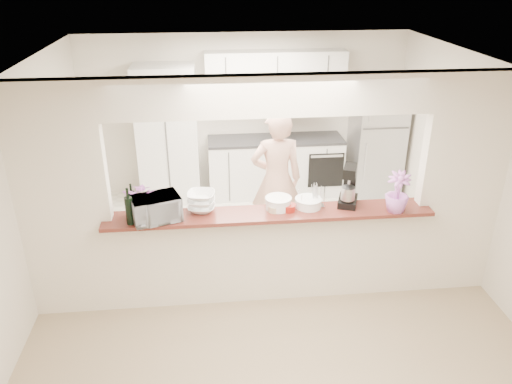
{
  "coord_description": "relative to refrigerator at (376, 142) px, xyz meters",
  "views": [
    {
      "loc": [
        -0.61,
        -4.59,
        3.46
      ],
      "look_at": [
        -0.11,
        0.3,
        1.16
      ],
      "focal_mm": 35.0,
      "sensor_mm": 36.0,
      "label": 1
    }
  ],
  "objects": [
    {
      "name": "floor",
      "position": [
        -2.05,
        -2.65,
        -0.85
      ],
      "size": [
        6.0,
        6.0,
        0.0
      ],
      "primitive_type": "plane",
      "color": "#9D896A",
      "rests_on": "ground"
    },
    {
      "name": "tile_overlay",
      "position": [
        -2.05,
        -1.1,
        -0.84
      ],
      "size": [
        5.0,
        2.9,
        0.01
      ],
      "primitive_type": "cube",
      "color": "silver",
      "rests_on": "floor"
    },
    {
      "name": "partition",
      "position": [
        -2.05,
        -2.65,
        0.63
      ],
      "size": [
        5.0,
        0.15,
        2.5
      ],
      "color": "silver",
      "rests_on": "floor"
    },
    {
      "name": "bar_counter",
      "position": [
        -2.05,
        -2.65,
        -0.27
      ],
      "size": [
        3.4,
        0.38,
        1.09
      ],
      "color": "silver",
      "rests_on": "floor"
    },
    {
      "name": "kitchen_cabinets",
      "position": [
        -2.24,
        0.07,
        0.12
      ],
      "size": [
        3.15,
        0.62,
        2.25
      ],
      "color": "silver",
      "rests_on": "floor"
    },
    {
      "name": "refrigerator",
      "position": [
        0.0,
        0.0,
        0.0
      ],
      "size": [
        0.75,
        0.7,
        1.7
      ],
      "primitive_type": "cube",
      "color": "#AFAFB4",
      "rests_on": "floor"
    },
    {
      "name": "flower_left",
      "position": [
        -3.35,
        -2.6,
        0.42
      ],
      "size": [
        0.38,
        0.34,
        0.37
      ],
      "primitive_type": "imported",
      "rotation": [
        0.0,
        0.0,
        -0.19
      ],
      "color": "#C467A5",
      "rests_on": "bar_counter"
    },
    {
      "name": "wine_bottle_a",
      "position": [
        -3.45,
        -2.8,
        0.39
      ],
      "size": [
        0.08,
        0.08,
        0.39
      ],
      "color": "black",
      "rests_on": "bar_counter"
    },
    {
      "name": "wine_bottle_b",
      "position": [
        -3.45,
        -2.58,
        0.37
      ],
      "size": [
        0.07,
        0.07,
        0.33
      ],
      "color": "black",
      "rests_on": "bar_counter"
    },
    {
      "name": "toaster_oven",
      "position": [
        -3.2,
        -2.75,
        0.37
      ],
      "size": [
        0.54,
        0.45,
        0.26
      ],
      "primitive_type": "imported",
      "rotation": [
        0.0,
        0.0,
        0.33
      ],
      "color": "#A7A6AB",
      "rests_on": "bar_counter"
    },
    {
      "name": "serving_bowls",
      "position": [
        -2.75,
        -2.6,
        0.34
      ],
      "size": [
        0.33,
        0.33,
        0.21
      ],
      "primitive_type": "imported",
      "rotation": [
        0.0,
        0.0,
        -0.17
      ],
      "color": "white",
      "rests_on": "bar_counter"
    },
    {
      "name": "plate_stack_a",
      "position": [
        -1.95,
        -2.62,
        0.3
      ],
      "size": [
        0.28,
        0.28,
        0.13
      ],
      "color": "white",
      "rests_on": "bar_counter"
    },
    {
      "name": "plate_stack_b",
      "position": [
        -1.63,
        -2.62,
        0.29
      ],
      "size": [
        0.28,
        0.28,
        0.1
      ],
      "color": "white",
      "rests_on": "bar_counter"
    },
    {
      "name": "red_bowl",
      "position": [
        -1.85,
        -2.68,
        0.27
      ],
      "size": [
        0.15,
        0.15,
        0.07
      ],
      "primitive_type": "cylinder",
      "color": "maroon",
      "rests_on": "bar_counter"
    },
    {
      "name": "tan_bowl",
      "position": [
        -2.0,
        -2.68,
        0.27
      ],
      "size": [
        0.13,
        0.13,
        0.06
      ],
      "primitive_type": "cylinder",
      "color": "#C3AD8A",
      "rests_on": "bar_counter"
    },
    {
      "name": "utensil_caddy",
      "position": [
        -1.6,
        -2.6,
        0.34
      ],
      "size": [
        0.28,
        0.18,
        0.25
      ],
      "color": "silver",
      "rests_on": "bar_counter"
    },
    {
      "name": "stand_mixer",
      "position": [
        -1.19,
        -2.59,
        0.44
      ],
      "size": [
        0.28,
        0.34,
        0.44
      ],
      "color": "black",
      "rests_on": "bar_counter"
    },
    {
      "name": "flower_right",
      "position": [
        -0.75,
        -2.8,
        0.46
      ],
      "size": [
        0.31,
        0.31,
        0.43
      ],
      "primitive_type": "imported",
      "rotation": [
        0.0,
        0.0,
        -0.35
      ],
      "color": "#B36DCA",
      "rests_on": "bar_counter"
    },
    {
      "name": "person",
      "position": [
        -1.8,
        -1.48,
        0.05
      ],
      "size": [
        0.67,
        0.45,
        1.81
      ],
      "primitive_type": "imported",
      "rotation": [
        0.0,
        0.0,
        3.17
      ],
      "color": "#DAA38E",
      "rests_on": "floor"
    }
  ]
}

